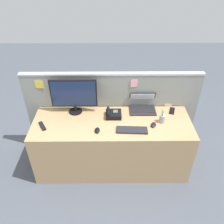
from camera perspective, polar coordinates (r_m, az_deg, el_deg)
The scene contains 12 objects.
ground_plane at distance 3.36m, azimuth 0.01°, elevation -12.55°, with size 10.00×10.00×0.00m, color #4C515B.
desk at distance 3.09m, azimuth 0.01°, elevation -7.96°, with size 1.97×0.68×0.75m, color tan.
cubicle_divider at distance 3.23m, azimuth -0.05°, elevation -0.14°, with size 2.33×0.08×1.23m.
desktop_monitor at distance 2.93m, azimuth -9.42°, elevation 4.26°, with size 0.58×0.17×0.46m.
laptop at distance 3.09m, azimuth 7.47°, elevation 1.71°, with size 0.34×0.28×0.22m.
desk_phone at distance 2.92m, azimuth 0.28°, elevation -0.53°, with size 0.20×0.18×0.10m.
keyboard_main at distance 2.73m, azimuth 4.94°, elevation -4.48°, with size 0.37×0.12×0.02m, color #232328.
computer_mouse_right_hand at distance 2.83m, azimuth 10.21°, elevation -3.12°, with size 0.06×0.10×0.03m, color black.
computer_mouse_left_hand at distance 2.71m, azimuth -3.67°, elevation -4.52°, with size 0.06×0.10×0.03m, color black.
pen_cup at distance 2.89m, azimuth 12.28°, elevation -1.56°, with size 0.07×0.07×0.19m.
cell_phone_black_slab at distance 3.14m, azimuth 14.61°, elevation 0.30°, with size 0.06×0.16×0.01m, color black.
tv_remote at distance 2.90m, azimuth -16.83°, elevation -3.33°, with size 0.04×0.17×0.02m, color black.
Camera 1 is at (-0.02, -2.23, 2.52)m, focal length 36.98 mm.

